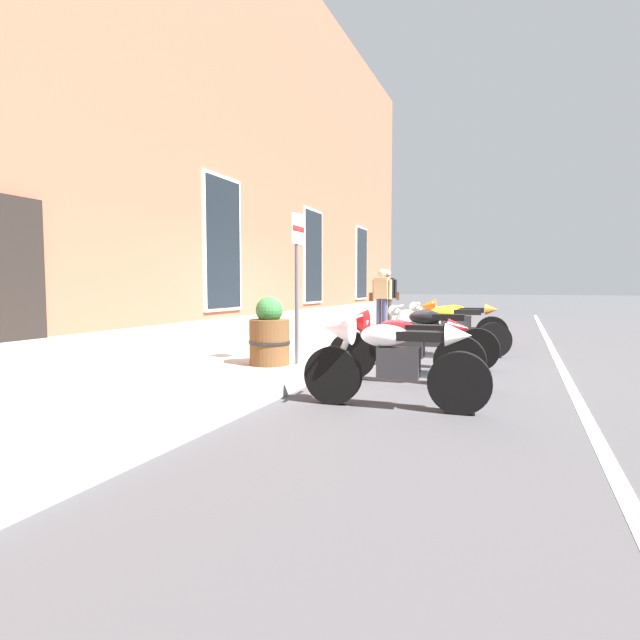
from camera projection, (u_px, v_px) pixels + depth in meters
name	position (u px, v px, depth m)	size (l,w,h in m)	color
ground_plane	(356.00, 363.00, 8.32)	(140.00, 140.00, 0.00)	#38383A
sidewalk	(286.00, 355.00, 8.81)	(31.93, 2.66, 0.15)	gray
lane_stripe	(566.00, 376.00, 7.11)	(31.93, 0.12, 0.01)	silver
brick_pub_facade	(64.00, 135.00, 10.50)	(25.93, 8.02, 9.10)	brown
motorcycle_white_sport	(387.00, 356.00, 5.22)	(0.62, 2.00, 1.03)	black
motorcycle_red_sport	(398.00, 343.00, 6.63)	(0.62, 2.14, 0.99)	black
motorcycle_black_naked	(430.00, 337.00, 7.83)	(0.62, 2.09, 1.00)	black
motorcycle_yellow_naked	(449.00, 330.00, 9.02)	(0.78, 2.14, 1.01)	black
motorcycle_orange_sport	(455.00, 321.00, 10.50)	(0.62, 2.06, 1.04)	black
pedestrian_tan_coat	(382.00, 295.00, 13.60)	(0.26, 0.66, 1.63)	#2D3351
pedestrian_dark_jacket	(387.00, 294.00, 14.42)	(0.24, 0.66, 1.65)	#38332D
parking_sign	(297.00, 266.00, 7.23)	(0.36, 0.07, 2.25)	#4C4C51
barrel_planter	(269.00, 336.00, 7.23)	(0.63, 0.63, 1.01)	brown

